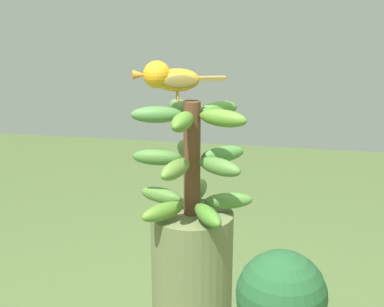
{
  "coord_description": "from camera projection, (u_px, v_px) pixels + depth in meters",
  "views": [
    {
      "loc": [
        1.11,
        0.21,
        1.41
      ],
      "look_at": [
        0.0,
        0.0,
        1.08
      ],
      "focal_mm": 48.47,
      "sensor_mm": 36.0,
      "label": 1
    }
  ],
  "objects": [
    {
      "name": "banana_bunch",
      "position": [
        192.0,
        159.0,
        1.18
      ],
      "size": [
        0.28,
        0.28,
        0.27
      ],
      "color": "brown",
      "rests_on": "banana_tree"
    },
    {
      "name": "perched_bird",
      "position": [
        169.0,
        78.0,
        1.13
      ],
      "size": [
        0.09,
        0.2,
        0.09
      ],
      "color": "#C68933",
      "rests_on": "banana_bunch"
    },
    {
      "name": "tropical_shrub",
      "position": [
        281.0,
        295.0,
        2.16
      ],
      "size": [
        0.38,
        0.38,
        0.42
      ],
      "color": "brown",
      "rests_on": "ground"
    }
  ]
}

